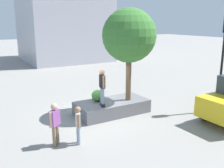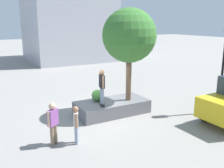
{
  "view_description": "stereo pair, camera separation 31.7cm",
  "coord_description": "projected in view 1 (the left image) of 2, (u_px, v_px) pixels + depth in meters",
  "views": [
    {
      "loc": [
        5.88,
        10.83,
        4.68
      ],
      "look_at": [
        -0.59,
        -0.02,
        1.57
      ],
      "focal_mm": 41.24,
      "sensor_mm": 36.0,
      "label": 1
    },
    {
      "loc": [
        5.6,
        10.99,
        4.68
      ],
      "look_at": [
        -0.59,
        -0.02,
        1.57
      ],
      "focal_mm": 41.24,
      "sensor_mm": 36.0,
      "label": 2
    }
  ],
  "objects": [
    {
      "name": "ground_plane",
      "position": [
        102.0,
        115.0,
        13.07
      ],
      "size": [
        120.0,
        120.0,
        0.0
      ],
      "primitive_type": "plane",
      "color": "gray"
    },
    {
      "name": "planter_ledge",
      "position": [
        112.0,
        107.0,
        13.3
      ],
      "size": [
        3.69,
        1.8,
        0.67
      ],
      "primitive_type": "cube",
      "color": "slate",
      "rests_on": "ground"
    },
    {
      "name": "plaza_tree",
      "position": [
        129.0,
        36.0,
        12.64
      ],
      "size": [
        2.69,
        2.69,
        4.65
      ],
      "color": "brown",
      "rests_on": "planter_ledge"
    },
    {
      "name": "boxwood_shrub",
      "position": [
        97.0,
        96.0,
        13.13
      ],
      "size": [
        0.59,
        0.59,
        0.59
      ],
      "primitive_type": "sphere",
      "color": "#4C8C3D",
      "rests_on": "planter_ledge"
    },
    {
      "name": "skateboard",
      "position": [
        102.0,
        104.0,
        12.59
      ],
      "size": [
        0.49,
        0.82,
        0.07
      ],
      "color": "black",
      "rests_on": "planter_ledge"
    },
    {
      "name": "skateboarder",
      "position": [
        102.0,
        84.0,
        12.35
      ],
      "size": [
        0.29,
        0.56,
        1.69
      ],
      "color": "#8C9EB7",
      "rests_on": "skateboard"
    },
    {
      "name": "traffic_light_median",
      "position": [
        224.0,
        48.0,
        12.91
      ],
      "size": [
        0.37,
        0.37,
        4.95
      ],
      "color": "black",
      "rests_on": "ground"
    },
    {
      "name": "passerby_with_bag",
      "position": [
        78.0,
        122.0,
        9.86
      ],
      "size": [
        0.29,
        0.5,
        1.53
      ],
      "color": "#8C9EB7",
      "rests_on": "ground"
    },
    {
      "name": "pedestrian_crossing",
      "position": [
        55.0,
        121.0,
        9.71
      ],
      "size": [
        0.49,
        0.42,
        1.7
      ],
      "color": "#847056",
      "rests_on": "ground"
    },
    {
      "name": "plaza_lowrise_south",
      "position": [
        63.0,
        0.0,
        29.93
      ],
      "size": [
        9.32,
        8.89,
        14.13
      ],
      "primitive_type": "cube",
      "color": "#B2B2BC",
      "rests_on": "ground"
    }
  ]
}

